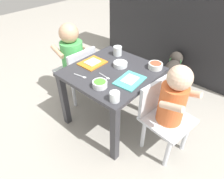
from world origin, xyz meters
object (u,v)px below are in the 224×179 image
seated_child_right (171,102)px  seated_child_left (73,55)px  spoon_by_left_tray (81,76)px  dining_table (112,80)px  water_cup_left (115,97)px  spoon_by_right_tray (105,77)px  veggie_bowl_far (155,66)px  veggie_bowl_near (100,84)px  food_tray_right (130,80)px  water_cup_right (118,51)px  food_tray_left (92,63)px  dog (173,69)px  cereal_bowl_left_side (120,64)px

seated_child_right → seated_child_left: bearing=-179.2°
spoon_by_left_tray → seated_child_left: bearing=148.9°
dining_table → water_cup_left: (0.22, -0.23, 0.11)m
spoon_by_left_tray → spoon_by_right_tray: (0.12, 0.10, 0.00)m
veggie_bowl_far → veggie_bowl_near: bearing=-108.5°
seated_child_right → veggie_bowl_near: 0.44m
seated_child_right → water_cup_left: bearing=-130.3°
seated_child_left → food_tray_right: seated_child_left is taller
dining_table → water_cup_right: 0.26m
seated_child_right → food_tray_right: size_ratio=3.32×
dining_table → spoon_by_left_tray: 0.23m
seated_child_left → water_cup_left: seated_child_left is taller
dining_table → water_cup_left: 0.34m
dining_table → food_tray_right: size_ratio=2.85×
veggie_bowl_near → spoon_by_left_tray: 0.17m
food_tray_left → spoon_by_right_tray: size_ratio=1.75×
water_cup_left → spoon_by_right_tray: water_cup_left is taller
water_cup_left → spoon_by_left_tray: bearing=173.2°
seated_child_right → food_tray_left: seated_child_right is taller
dog → spoon_by_right_tray: (-0.11, -0.82, 0.27)m
seated_child_right → veggie_bowl_far: seated_child_right is taller
veggie_bowl_far → food_tray_left: bearing=-147.2°
veggie_bowl_near → spoon_by_left_tray: size_ratio=0.92×
dining_table → spoon_by_right_tray: bearing=-76.8°
spoon_by_left_tray → spoon_by_right_tray: same height
dog → food_tray_left: size_ratio=2.51×
seated_child_left → spoon_by_right_tray: bearing=-12.9°
seated_child_left → dog: bearing=51.0°
dining_table → water_cup_left: size_ratio=9.91×
food_tray_left → water_cup_left: water_cup_left is taller
seated_child_left → water_cup_right: (0.32, 0.19, 0.07)m
food_tray_right → cereal_bowl_left_side: cereal_bowl_left_side is taller
veggie_bowl_near → water_cup_left: bearing=-14.7°
food_tray_right → water_cup_left: bearing=-76.0°
dining_table → water_cup_left: bearing=-46.0°
seated_child_right → spoon_by_left_tray: (-0.54, -0.22, 0.06)m
food_tray_right → water_cup_left: (0.05, -0.21, 0.02)m
food_tray_right → spoon_by_right_tray: size_ratio=2.02×
water_cup_left → cereal_bowl_left_side: water_cup_left is taller
dog → food_tray_left: (-0.30, -0.75, 0.27)m
dog → spoon_by_left_tray: 0.99m
dining_table → spoon_by_left_tray: spoon_by_left_tray is taller
spoon_by_right_tray → spoon_by_left_tray: bearing=-140.1°
seated_child_right → spoon_by_left_tray: bearing=-157.9°
cereal_bowl_left_side → food_tray_right: bearing=-32.5°
food_tray_left → water_cup_right: size_ratio=2.53×
seated_child_left → spoon_by_left_tray: size_ratio=6.92×
food_tray_right → water_cup_right: size_ratio=2.92×
food_tray_right → spoon_by_left_tray: size_ratio=2.03×
food_tray_right → veggie_bowl_far: (0.04, 0.24, 0.02)m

